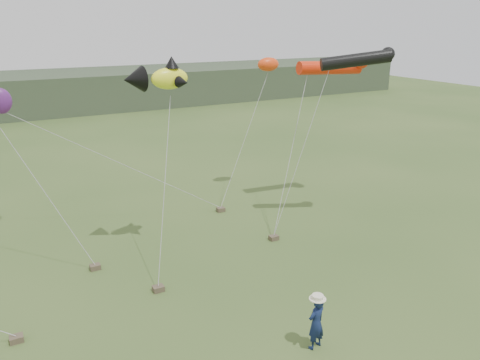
{
  "coord_description": "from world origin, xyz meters",
  "views": [
    {
      "loc": [
        -6.89,
        -11.33,
        9.31
      ],
      "look_at": [
        0.86,
        3.0,
        3.81
      ],
      "focal_mm": 35.0,
      "sensor_mm": 36.0,
      "label": 1
    }
  ],
  "objects": [
    {
      "name": "tube_kites",
      "position": [
        8.55,
        6.57,
        7.43
      ],
      "size": [
        4.42,
        4.41,
        1.53
      ],
      "color": "black",
      "rests_on": "ground"
    },
    {
      "name": "misc_kites",
      "position": [
        0.57,
        10.82,
        6.7
      ],
      "size": [
        14.22,
        0.96,
        1.94
      ],
      "color": "#EF4111",
      "rests_on": "ground"
    },
    {
      "name": "ground",
      "position": [
        0.0,
        0.0,
        0.0
      ],
      "size": [
        120.0,
        120.0,
        0.0
      ],
      "primitive_type": "plane",
      "color": "#385123",
      "rests_on": "ground"
    },
    {
      "name": "fish_kite",
      "position": [
        -1.08,
        6.12,
        7.31
      ],
      "size": [
        2.59,
        1.73,
        1.32
      ],
      "color": "#F9FF27",
      "rests_on": "ground"
    },
    {
      "name": "sandbag_anchors",
      "position": [
        -1.45,
        5.07,
        0.1
      ],
      "size": [
        11.17,
        6.74,
        0.2
      ],
      "color": "brown",
      "rests_on": "ground"
    },
    {
      "name": "headland",
      "position": [
        -3.11,
        44.69,
        1.92
      ],
      "size": [
        90.0,
        13.0,
        4.0
      ],
      "color": "#2D3D28",
      "rests_on": "ground"
    },
    {
      "name": "festival_attendant",
      "position": [
        0.7,
        -2.04,
        0.86
      ],
      "size": [
        0.7,
        0.54,
        1.72
      ],
      "primitive_type": "imported",
      "rotation": [
        0.0,
        0.0,
        3.37
      ],
      "color": "#121E44",
      "rests_on": "ground"
    }
  ]
}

